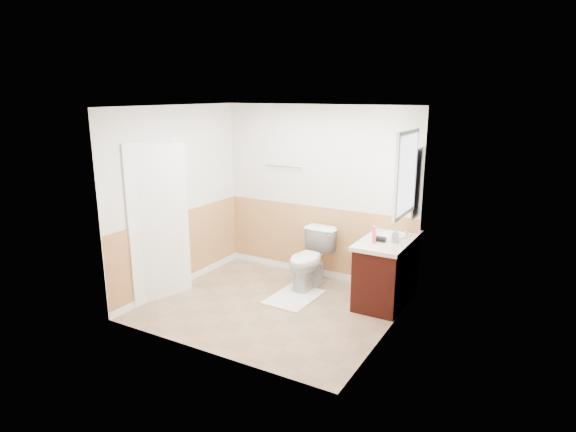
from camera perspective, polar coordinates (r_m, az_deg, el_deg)
The scene contains 32 objects.
floor at distance 6.31m, azimuth -1.95°, elevation -10.56°, with size 3.00×3.00×0.00m, color #8C7051.
ceiling at distance 5.72m, azimuth -2.16°, elevation 12.79°, with size 3.00×3.00×0.00m, color white.
wall_back at distance 7.00m, azimuth 3.54°, elevation 2.75°, with size 3.00×3.00×0.00m, color silver.
wall_front at distance 4.87m, azimuth -10.09°, elevation -2.65°, with size 3.00×3.00×0.00m, color silver.
wall_left at distance 6.78m, azimuth -12.92°, elevation 2.02°, with size 3.00×3.00×0.00m, color silver.
wall_right at distance 5.28m, azimuth 11.95°, elevation -1.39°, with size 3.00×3.00×0.00m, color silver.
wainscot_back at distance 7.18m, azimuth 3.40°, elevation -3.14°, with size 3.00×3.00×0.00m, color #C6804F.
wainscot_front at distance 5.15m, azimuth -9.64°, elevation -10.63°, with size 3.00×3.00×0.00m, color #C6804F.
wainscot_left at distance 6.97m, azimuth -12.50°, elevation -4.03°, with size 2.60×2.60×0.00m, color #C6804F.
wainscot_right at distance 5.53m, azimuth 11.43°, elevation -8.87°, with size 2.60×2.60×0.00m, color #C6804F.
toilet at distance 6.75m, azimuth 2.58°, elevation -5.10°, with size 0.46×0.80×0.81m, color white.
bath_mat at distance 6.53m, azimuth 0.72°, elevation -9.54°, with size 0.55×0.80×0.02m, color white.
vanity_cabinet at distance 6.43m, azimuth 11.57°, elevation -6.48°, with size 0.55×1.10×0.80m, color black.
vanity_knob_left at distance 6.38m, azimuth 8.79°, elevation -5.08°, with size 0.03×0.03×0.03m, color silver.
vanity_knob_right at distance 6.56m, azimuth 9.42°, elevation -4.56°, with size 0.03×0.03×0.03m, color silver.
countertop at distance 6.30m, azimuth 11.68°, elevation -2.85°, with size 0.60×1.15×0.05m, color white.
sink_basin at distance 6.42m, azimuth 12.20°, elevation -2.21°, with size 0.36×0.36×0.02m, color white.
faucet at distance 6.36m, azimuth 13.77°, elevation -1.91°, with size 0.02×0.02×0.14m, color silver.
lotion_bottle at distance 6.04m, azimuth 10.10°, elevation -2.19°, with size 0.05×0.05×0.22m, color #F13E5F.
soap_dispenser at distance 6.13m, azimuth 12.56°, elevation -2.26°, with size 0.08×0.08×0.18m, color gray.
hair_dryer_body at distance 6.14m, azimuth 10.85°, elevation -2.67°, with size 0.07×0.07×0.14m, color black.
hair_dryer_handle at distance 6.22m, azimuth 10.80°, elevation -2.72°, with size 0.03×0.03×0.07m, color black.
mirror_panel at distance 6.26m, azimuth 15.00°, elevation 3.69°, with size 0.02×0.35×0.90m, color silver.
window_frame at distance 5.74m, azimuth 13.74°, elevation 4.86°, with size 0.04×0.80×1.00m, color white.
window_glass at distance 5.73m, azimuth 13.90°, elevation 4.85°, with size 0.01×0.70×0.90m, color white.
door at distance 6.45m, azimuth -14.83°, elevation -0.83°, with size 0.05×0.80×2.04m, color white.
door_frame at distance 6.50m, azimuth -15.31°, elevation -0.65°, with size 0.02×0.92×2.10m, color white.
door_knob at distance 6.66m, azimuth -12.45°, elevation -0.84°, with size 0.06×0.06×0.06m, color silver.
towel_bar at distance 7.15m, azimuth -0.58°, elevation 5.87°, with size 0.02×0.02×0.62m, color silver.
tp_holder_bar at distance 7.11m, azimuth 2.49°, elevation -1.62°, with size 0.02×0.02×0.14m, color silver.
tp_roll at distance 7.11m, azimuth 2.49°, elevation -1.62°, with size 0.11×0.11×0.10m, color white.
tp_sheet at distance 7.14m, azimuth 2.48°, elevation -2.46°, with size 0.10×0.01×0.16m, color white.
Camera 1 is at (3.01, -4.87, 2.66)m, focal length 30.16 mm.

